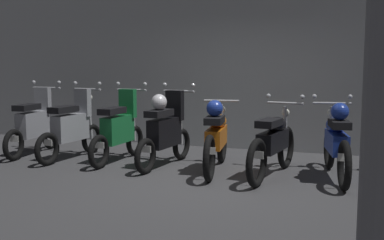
# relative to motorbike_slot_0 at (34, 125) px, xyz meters

# --- Properties ---
(ground_plane) EXTENTS (80.00, 80.00, 0.00)m
(ground_plane) POSITION_rel_motorbike_slot_0_xyz_m (3.43, -0.91, -0.53)
(ground_plane) COLOR #424244
(back_wall) EXTENTS (16.00, 0.30, 3.22)m
(back_wall) POSITION_rel_motorbike_slot_0_xyz_m (3.43, 1.85, 1.08)
(back_wall) COLOR #9EA0A3
(back_wall) RESTS_ON ground
(motorbike_slot_0) EXTENTS (0.59, 1.68, 1.29)m
(motorbike_slot_0) POSITION_rel_motorbike_slot_0_xyz_m (0.00, 0.00, 0.00)
(motorbike_slot_0) COLOR black
(motorbike_slot_0) RESTS_ON ground
(motorbike_slot_1) EXTENTS (0.59, 1.68, 1.29)m
(motorbike_slot_1) POSITION_rel_motorbike_slot_0_xyz_m (0.86, -0.13, 0.00)
(motorbike_slot_1) COLOR black
(motorbike_slot_1) RESTS_ON ground
(motorbike_slot_2) EXTENTS (0.59, 1.68, 1.29)m
(motorbike_slot_2) POSITION_rel_motorbike_slot_0_xyz_m (1.72, -0.07, 0.00)
(motorbike_slot_2) COLOR black
(motorbike_slot_2) RESTS_ON ground
(motorbike_slot_3) EXTENTS (0.59, 1.68, 1.29)m
(motorbike_slot_3) POSITION_rel_motorbike_slot_0_xyz_m (2.57, -0.16, 0.04)
(motorbike_slot_3) COLOR black
(motorbike_slot_3) RESTS_ON ground
(motorbike_slot_4) EXTENTS (0.56, 1.94, 1.08)m
(motorbike_slot_4) POSITION_rel_motorbike_slot_0_xyz_m (3.42, -0.23, -0.00)
(motorbike_slot_4) COLOR black
(motorbike_slot_4) RESTS_ON ground
(motorbike_slot_5) EXTENTS (0.58, 1.94, 1.15)m
(motorbike_slot_5) POSITION_rel_motorbike_slot_0_xyz_m (4.29, -0.30, -0.04)
(motorbike_slot_5) COLOR black
(motorbike_slot_5) RESTS_ON ground
(motorbike_slot_6) EXTENTS (0.63, 1.93, 1.15)m
(motorbike_slot_6) POSITION_rel_motorbike_slot_0_xyz_m (5.14, -0.11, 0.00)
(motorbike_slot_6) COLOR black
(motorbike_slot_6) RESTS_ON ground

